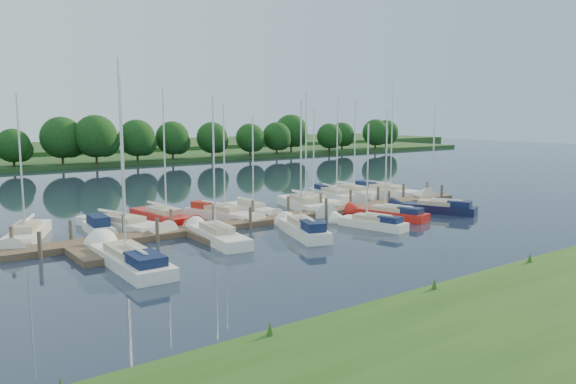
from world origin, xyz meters
TOP-DOWN VIEW (x-y plane):
  - ground at (0.00, 0.00)m, footprint 260.00×260.00m
  - dock at (0.00, 7.31)m, footprint 40.00×6.00m
  - mooring_pilings at (0.00, 8.43)m, footprint 38.24×2.84m
  - far_shore at (0.00, 75.00)m, footprint 180.00×30.00m
  - distant_hill at (0.00, 100.00)m, footprint 220.00×40.00m
  - treeline at (-1.77, 62.08)m, footprint 144.88×9.94m
  - sailboat_n_0 at (-17.60, 12.24)m, footprint 4.36×7.63m
  - motorboat at (-13.03, 11.60)m, footprint 1.70×4.92m
  - sailboat_n_2 at (-11.14, 11.86)m, footprint 4.34×9.01m
  - sailboat_n_3 at (-7.56, 12.82)m, footprint 2.68×8.31m
  - sailboat_n_4 at (-3.42, 11.30)m, footprint 3.45×7.30m
  - sailboat_n_5 at (-0.14, 11.92)m, footprint 1.84×6.56m
  - sailboat_n_6 at (4.63, 10.86)m, footprint 3.55×8.37m
  - sailboat_n_7 at (6.64, 12.40)m, footprint 3.05×7.14m
  - sailboat_n_8 at (11.10, 14.28)m, footprint 3.28×8.32m
  - sailboat_n_9 at (13.42, 14.22)m, footprint 1.93×7.69m
  - sailboat_n_10 at (17.08, 12.90)m, footprint 2.94×9.46m
  - sailboat_s_0 at (-14.41, 2.26)m, footprint 2.33×9.26m
  - sailboat_s_1 at (-7.58, 4.57)m, footprint 2.47×7.73m
  - sailboat_s_2 at (-1.89, 2.67)m, footprint 3.59×7.36m
  - sailboat_s_3 at (3.71, 1.75)m, footprint 2.62×6.19m
  - sailboat_s_4 at (7.58, 3.60)m, footprint 3.14×7.01m
  - sailboat_s_5 at (12.80, 3.13)m, footprint 4.18×7.06m

SIDE VIEW (x-z plane):
  - ground at x=0.00m, z-range 0.00..0.00m
  - dock at x=0.00m, z-range 0.00..0.40m
  - sailboat_n_2 at x=-11.14m, z-range -5.39..5.93m
  - sailboat_n_7 at x=6.64m, z-range -4.26..4.80m
  - sailboat_n_5 at x=-0.14m, z-range -3.95..4.50m
  - sailboat_n_3 at x=-7.56m, z-range -5.00..5.55m
  - sailboat_n_9 at x=13.42m, z-range -4.69..5.25m
  - sailboat_s_1 at x=-7.58m, z-range -4.68..5.23m
  - sailboat_n_0 at x=-17.60m, z-range -4.74..5.30m
  - sailboat_n_6 at x=4.63m, z-range -5.07..5.64m
  - far_shore at x=0.00m, z-range 0.00..0.60m
  - sailboat_s_4 at x=7.58m, z-range -4.14..4.76m
  - sailboat_n_8 at x=11.10m, z-range -4.89..5.51m
  - sailboat_s_3 at x=3.71m, z-range -3.66..4.28m
  - sailboat_n_10 at x=17.08m, z-range -5.59..6.22m
  - sailboat_s_5 at x=12.80m, z-range -4.31..4.94m
  - sailboat_s_0 at x=-14.41m, z-range -5.53..6.16m
  - sailboat_n_4 at x=-3.42m, z-range -4.38..5.03m
  - motorboat at x=-13.03m, z-range -0.45..1.12m
  - sailboat_s_2 at x=-1.89m, z-range -4.47..5.15m
  - mooring_pilings at x=0.00m, z-range -0.40..1.60m
  - distant_hill at x=0.00m, z-range 0.00..1.40m
  - treeline at x=-1.77m, z-range -0.12..8.11m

